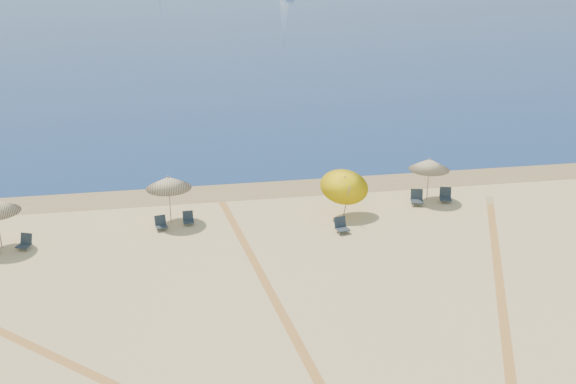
# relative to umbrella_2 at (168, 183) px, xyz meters

# --- Properties ---
(wet_sand) EXTENTS (500.00, 500.00, 0.00)m
(wet_sand) POSITION_rel_umbrella_2_xyz_m (5.56, 3.60, -1.99)
(wet_sand) COLOR olive
(wet_sand) RESTS_ON ground
(umbrella_2) EXTENTS (2.13, 2.13, 2.33)m
(umbrella_2) POSITION_rel_umbrella_2_xyz_m (0.00, 0.00, 0.00)
(umbrella_2) COLOR gray
(umbrella_2) RESTS_ON ground
(umbrella_3) EXTENTS (2.32, 2.32, 2.50)m
(umbrella_3) POSITION_rel_umbrella_2_xyz_m (8.26, -0.72, -0.28)
(umbrella_3) COLOR gray
(umbrella_3) RESTS_ON ground
(umbrella_4) EXTENTS (2.04, 2.04, 2.27)m
(umbrella_4) POSITION_rel_umbrella_2_xyz_m (12.95, 0.57, -0.07)
(umbrella_4) COLOR gray
(umbrella_4) RESTS_ON ground
(chair_3) EXTENTS (0.73, 0.78, 0.64)m
(chair_3) POSITION_rel_umbrella_2_xyz_m (-6.29, -1.77, -1.71)
(chair_3) COLOR black
(chair_3) RESTS_ON ground
(chair_4) EXTENTS (0.61, 0.68, 0.62)m
(chair_4) POSITION_rel_umbrella_2_xyz_m (-0.46, -0.74, -1.72)
(chair_4) COLOR black
(chair_4) RESTS_ON ground
(chair_5) EXTENTS (0.51, 0.60, 0.59)m
(chair_5) POSITION_rel_umbrella_2_xyz_m (0.80, -0.35, -1.73)
(chair_5) COLOR black
(chair_5) RESTS_ON ground
(chair_6) EXTENTS (0.69, 0.76, 0.68)m
(chair_6) POSITION_rel_umbrella_2_xyz_m (7.68, -2.48, -1.70)
(chair_6) COLOR black
(chair_6) RESTS_ON ground
(chair_7) EXTENTS (0.76, 0.84, 0.73)m
(chair_7) POSITION_rel_umbrella_2_xyz_m (12.25, 0.14, -1.67)
(chair_7) COLOR black
(chair_7) RESTS_ON ground
(chair_8) EXTENTS (0.75, 0.82, 0.70)m
(chair_8) POSITION_rel_umbrella_2_xyz_m (13.81, 0.23, -1.68)
(chair_8) COLOR black
(chair_8) RESTS_ON ground
(tire_tracks) EXTENTS (54.44, 42.61, 0.00)m
(tire_tracks) POSITION_rel_umbrella_2_xyz_m (3.19, -10.86, -1.99)
(tire_tracks) COLOR tan
(tire_tracks) RESTS_ON ground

